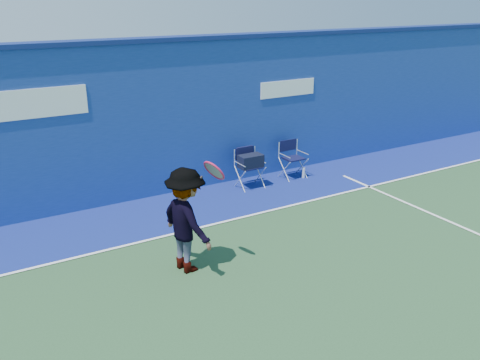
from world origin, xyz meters
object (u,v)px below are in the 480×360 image
directors_chair_left (250,171)px  water_bottle (304,173)px  directors_chair_right (293,166)px  tennis_player (186,220)px

directors_chair_left → water_bottle: (1.33, -0.11, -0.24)m
water_bottle → directors_chair_right: bearing=138.8°
directors_chair_right → tennis_player: size_ratio=0.49×
water_bottle → directors_chair_left: bearing=175.2°
directors_chair_right → tennis_player: 4.48m
directors_chair_right → directors_chair_left: bearing=-177.5°
directors_chair_left → directors_chair_right: bearing=2.5°
directors_chair_left → tennis_player: 3.55m
directors_chair_right → water_bottle: size_ratio=3.40×
water_bottle → tennis_player: 4.57m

